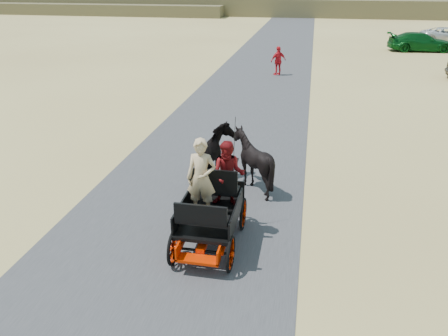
% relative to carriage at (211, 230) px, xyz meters
% --- Properties ---
extents(ground, '(140.00, 140.00, 0.00)m').
position_rel_carriage_xyz_m(ground, '(-0.95, -1.62, -0.36)').
color(ground, tan).
extents(road, '(6.00, 140.00, 0.01)m').
position_rel_carriage_xyz_m(road, '(-0.95, -1.62, -0.35)').
color(road, '#38383A').
rests_on(road, ground).
extents(ridge_far, '(140.00, 6.00, 2.40)m').
position_rel_carriage_xyz_m(ridge_far, '(-0.95, 60.38, 0.84)').
color(ridge_far, brown).
rests_on(ridge_far, ground).
extents(ridge_near, '(40.00, 4.00, 1.60)m').
position_rel_carriage_xyz_m(ridge_near, '(-30.95, 56.38, 0.44)').
color(ridge_near, brown).
rests_on(ridge_near, ground).
extents(carriage, '(1.30, 2.40, 0.72)m').
position_rel_carriage_xyz_m(carriage, '(0.00, 0.00, 0.00)').
color(carriage, black).
rests_on(carriage, ground).
extents(horse_left, '(0.91, 2.01, 1.70)m').
position_rel_carriage_xyz_m(horse_left, '(-0.55, 3.00, 0.49)').
color(horse_left, black).
rests_on(horse_left, ground).
extents(horse_right, '(1.37, 1.54, 1.70)m').
position_rel_carriage_xyz_m(horse_right, '(0.55, 3.00, 0.49)').
color(horse_right, black).
rests_on(horse_right, ground).
extents(driver_man, '(0.66, 0.43, 1.80)m').
position_rel_carriage_xyz_m(driver_man, '(-0.20, 0.05, 1.26)').
color(driver_man, tan).
rests_on(driver_man, carriage).
extents(passenger_woman, '(0.77, 0.60, 1.58)m').
position_rel_carriage_xyz_m(passenger_woman, '(0.30, 0.60, 1.15)').
color(passenger_woman, '#660C0F').
rests_on(passenger_woman, carriage).
extents(pedestrian, '(1.07, 0.91, 1.73)m').
position_rel_carriage_xyz_m(pedestrian, '(0.01, 18.74, 0.50)').
color(pedestrian, red).
rests_on(pedestrian, ground).
extents(car_c, '(5.17, 2.51, 1.45)m').
position_rel_carriage_xyz_m(car_c, '(10.46, 30.05, 0.36)').
color(car_c, '#0C4C19').
rests_on(car_c, ground).
extents(car_d, '(4.61, 2.18, 1.27)m').
position_rel_carriage_xyz_m(car_d, '(13.99, 36.04, 0.28)').
color(car_d, silver).
rests_on(car_d, ground).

